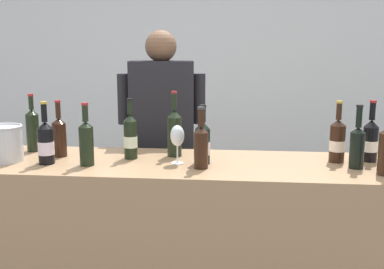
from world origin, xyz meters
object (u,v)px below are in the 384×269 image
Objects in this scene: ice_bucket at (4,143)px; wine_bottle_9 at (86,141)px; wine_bottle_7 at (337,141)px; wine_bottle_5 at (203,143)px; wine_bottle_4 at (33,129)px; wine_bottle_6 at (174,132)px; wine_bottle_10 at (130,136)px; wine_glass at (177,137)px; wine_bottle_3 at (59,136)px; person_server at (162,164)px; wine_bottle_8 at (370,140)px; wine_bottle_0 at (357,145)px; wine_bottle_2 at (201,145)px; wine_bottle_11 at (46,143)px.

wine_bottle_9 is at bearing -5.09° from ice_bucket.
wine_bottle_5 is at bearing -171.49° from wine_bottle_7.
wine_bottle_4 is 0.92× the size of wine_bottle_6.
wine_bottle_5 is 0.41m from wine_bottle_10.
wine_bottle_4 is at bearing 176.93° from wine_bottle_7.
wine_bottle_7 reaches higher than wine_glass.
wine_bottle_3 is at bearing 28.72° from ice_bucket.
ice_bucket is (-1.05, -0.05, -0.01)m from wine_bottle_5.
wine_bottle_7 is at bearing 5.21° from ice_bucket.
wine_bottle_10 is (0.40, -0.01, 0.01)m from wine_bottle_3.
wine_glass is at bearing -77.08° from wine_bottle_6.
wine_bottle_5 is at bearing 5.87° from wine_glass.
person_server reaches higher than wine_bottle_9.
wine_bottle_8 is (1.89, -0.06, -0.02)m from wine_bottle_4.
wine_bottle_3 is at bearing -178.09° from wine_bottle_8.
person_server is at bearing 117.75° from wine_bottle_5.
person_server is at bearing 150.63° from wine_bottle_0.
wine_bottle_0 is 1.03× the size of wine_bottle_2.
wine_bottle_6 is 0.24m from wine_bottle_10.
wine_bottle_8 is 1.00× the size of wine_bottle_11.
wine_bottle_5 reaches higher than ice_bucket.
wine_bottle_11 is at bearing -172.87° from wine_bottle_7.
wine_bottle_0 is 0.97× the size of wine_bottle_10.
wine_bottle_11 reaches higher than wine_bottle_3.
wine_bottle_6 is 0.49m from wine_bottle_9.
person_server is at bearing 29.73° from wine_bottle_4.
person_server is (-0.14, 0.44, -0.30)m from wine_bottle_6.
wine_bottle_5 is at bearing 89.79° from wine_bottle_2.
wine_bottle_3 is at bearing -179.15° from wine_bottle_7.
wine_bottle_8 is 0.19× the size of person_server.
person_server is at bearing 80.51° from wine_bottle_10.
wine_bottle_10 is (-0.40, 0.08, 0.01)m from wine_bottle_5.
ice_bucket is at bearing 173.25° from wine_bottle_11.
wine_bottle_9 is (-1.36, -0.08, 0.01)m from wine_bottle_0.
wine_bottle_11 is (-1.58, -0.07, -0.01)m from wine_bottle_0.
wine_bottle_11 is 0.88m from person_server.
wine_bottle_5 is at bearing 5.91° from wine_bottle_11.
ice_bucket is at bearing -100.60° from wine_bottle_4.
wine_bottle_6 is at bearing 13.25° from ice_bucket.
wine_bottle_3 is 0.95× the size of wine_bottle_10.
wine_bottle_10 reaches higher than wine_bottle_3.
wine_bottle_11 is 0.25m from ice_bucket.
wine_bottle_0 is 0.91m from wine_glass.
wine_bottle_0 reaches higher than ice_bucket.
wine_bottle_3 is 1.68m from wine_bottle_8.
wine_bottle_9 is at bearing -170.90° from wine_bottle_8.
wine_bottle_4 is at bearing 150.86° from wine_bottle_3.
ice_bucket is at bearing -138.83° from person_server.
wine_bottle_0 is 1.60× the size of ice_bucket.
wine_bottle_9 reaches higher than ice_bucket.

